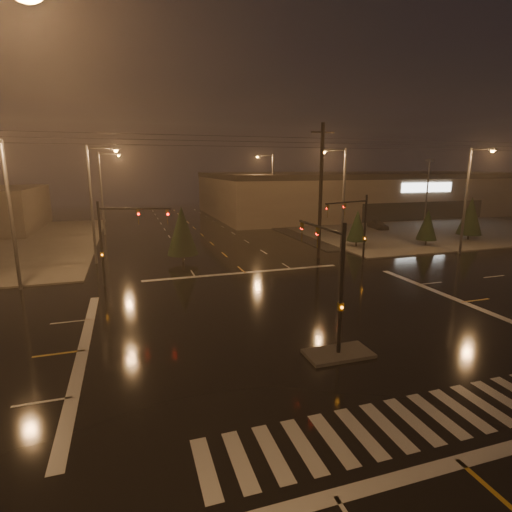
{
  "coord_description": "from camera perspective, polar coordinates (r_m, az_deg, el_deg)",
  "views": [
    {
      "loc": [
        -8.6,
        -18.61,
        8.29
      ],
      "look_at": [
        -1.38,
        3.81,
        3.0
      ],
      "focal_mm": 28.0,
      "sensor_mm": 36.0,
      "label": 1
    }
  ],
  "objects": [
    {
      "name": "median_island",
      "position": [
        18.84,
        11.67,
        -13.48
      ],
      "size": [
        3.0,
        1.6,
        0.15
      ],
      "primitive_type": "cube",
      "color": "#45423D",
      "rests_on": "ground"
    },
    {
      "name": "streetlight_4",
      "position": [
        58.13,
        2.1,
        10.2
      ],
      "size": [
        2.77,
        0.32,
        10.0
      ],
      "color": "#38383A",
      "rests_on": "ground"
    },
    {
      "name": "conifer_0",
      "position": [
        42.85,
        14.27,
        4.25
      ],
      "size": [
        2.07,
        2.07,
        3.93
      ],
      "color": "black",
      "rests_on": "ground"
    },
    {
      "name": "signal_mast_median",
      "position": [
        18.33,
        10.77,
        -1.91
      ],
      "size": [
        0.25,
        4.59,
        6.0
      ],
      "color": "black",
      "rests_on": "ground"
    },
    {
      "name": "signal_mast_ne",
      "position": [
        34.26,
        14.27,
        4.73
      ],
      "size": [
        4.84,
        1.86,
        6.0
      ],
      "color": "black",
      "rests_on": "ground"
    },
    {
      "name": "streetlight_3",
      "position": [
        39.94,
        12.02,
        8.82
      ],
      "size": [
        2.77,
        0.32,
        10.0
      ],
      "color": "#38383A",
      "rests_on": "ground"
    },
    {
      "name": "conifer_1",
      "position": [
        45.92,
        23.29,
        4.17
      ],
      "size": [
        2.09,
        2.09,
        3.97
      ],
      "color": "black",
      "rests_on": "ground"
    },
    {
      "name": "utility_pole_1",
      "position": [
        36.65,
        9.23,
        9.12
      ],
      "size": [
        2.2,
        0.32,
        12.0
      ],
      "color": "black",
      "rests_on": "ground"
    },
    {
      "name": "conifer_3",
      "position": [
        35.53,
        -10.53,
        3.58
      ],
      "size": [
        2.7,
        2.7,
        4.92
      ],
      "color": "black",
      "rests_on": "ground"
    },
    {
      "name": "sidewalk_ne",
      "position": [
        62.61,
        20.48,
        4.31
      ],
      "size": [
        36.0,
        36.0,
        0.12
      ],
      "primitive_type": "cube",
      "color": "#45423D",
      "rests_on": "ground"
    },
    {
      "name": "streetlight_5",
      "position": [
        30.8,
        -31.89,
        6.13
      ],
      "size": [
        0.32,
        2.77,
        10.0
      ],
      "color": "#38383A",
      "rests_on": "ground"
    },
    {
      "name": "car_parked",
      "position": [
        56.34,
        17.01,
        4.32
      ],
      "size": [
        1.95,
        4.0,
        1.31
      ],
      "primitive_type": "imported",
      "rotation": [
        0.0,
        0.0,
        -0.1
      ],
      "color": "black",
      "rests_on": "ground"
    },
    {
      "name": "stop_bar_far",
      "position": [
        31.93,
        -1.6,
        -2.39
      ],
      "size": [
        16.0,
        0.5,
        0.01
      ],
      "primitive_type": "cube",
      "color": "beige",
      "rests_on": "ground"
    },
    {
      "name": "streetlight_2",
      "position": [
        52.73,
        -20.92,
        9.14
      ],
      "size": [
        2.77,
        0.32,
        10.0
      ],
      "color": "#38383A",
      "rests_on": "ground"
    },
    {
      "name": "streetlight_1",
      "position": [
        36.78,
        -22.06,
        7.87
      ],
      "size": [
        2.77,
        0.32,
        10.0
      ],
      "color": "#38383A",
      "rests_on": "ground"
    },
    {
      "name": "signal_mast_nw",
      "position": [
        29.11,
        -19.43,
        3.05
      ],
      "size": [
        4.84,
        1.86,
        6.0
      ],
      "color": "black",
      "rests_on": "ground"
    },
    {
      "name": "conifer_2",
      "position": [
        51.59,
        28.31,
        5.07
      ],
      "size": [
        2.71,
        2.71,
        4.94
      ],
      "color": "black",
      "rests_on": "ground"
    },
    {
      "name": "parking_lot",
      "position": [
        64.35,
        25.09,
        4.1
      ],
      "size": [
        50.0,
        24.0,
        0.08
      ],
      "primitive_type": "cube",
      "color": "black",
      "rests_on": "ground"
    },
    {
      "name": "stop_bar_near",
      "position": [
        14.16,
        27.06,
        -24.72
      ],
      "size": [
        16.0,
        0.5,
        0.01
      ],
      "primitive_type": "cube",
      "color": "beige",
      "rests_on": "ground"
    },
    {
      "name": "ground",
      "position": [
        22.11,
        6.53,
        -9.45
      ],
      "size": [
        140.0,
        140.0,
        0.0
      ],
      "primitive_type": "plane",
      "color": "black",
      "rests_on": "ground"
    },
    {
      "name": "retail_building",
      "position": [
        78.06,
        16.34,
        8.89
      ],
      "size": [
        60.2,
        28.3,
        7.2
      ],
      "color": "brown",
      "rests_on": "ground"
    },
    {
      "name": "crosswalk",
      "position": [
        15.33,
        21.48,
        -21.04
      ],
      "size": [
        15.0,
        2.6,
        0.01
      ],
      "primitive_type": "cube",
      "color": "beige",
      "rests_on": "ground"
    },
    {
      "name": "streetlight_6",
      "position": [
        42.78,
        28.15,
        7.85
      ],
      "size": [
        0.32,
        2.77,
        10.0
      ],
      "color": "#38383A",
      "rests_on": "ground"
    }
  ]
}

